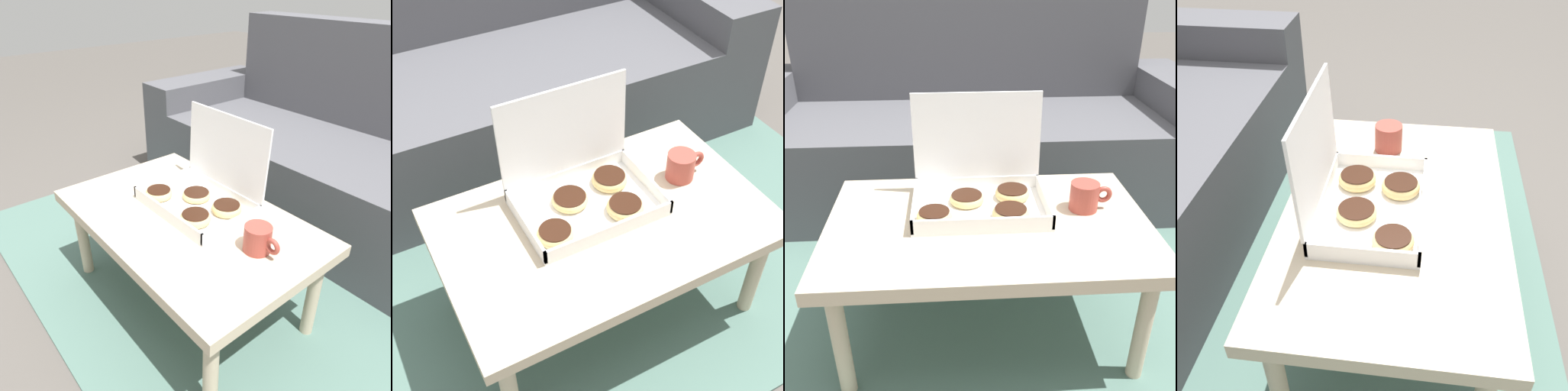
{
  "view_description": "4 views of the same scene",
  "coord_description": "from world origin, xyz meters",
  "views": [
    {
      "loc": [
        0.88,
        -0.85,
        1.11
      ],
      "look_at": [
        -0.02,
        -0.11,
        0.44
      ],
      "focal_mm": 35.0,
      "sensor_mm": 36.0,
      "label": 1
    },
    {
      "loc": [
        -0.54,
        -1.08,
        1.47
      ],
      "look_at": [
        -0.02,
        -0.11,
        0.44
      ],
      "focal_mm": 50.0,
      "sensor_mm": 36.0,
      "label": 2
    },
    {
      "loc": [
        -0.1,
        -1.28,
        1.06
      ],
      "look_at": [
        -0.02,
        -0.11,
        0.44
      ],
      "focal_mm": 42.0,
      "sensor_mm": 36.0,
      "label": 3
    },
    {
      "loc": [
        -0.93,
        -0.23,
        1.16
      ],
      "look_at": [
        -0.02,
        -0.11,
        0.44
      ],
      "focal_mm": 42.0,
      "sensor_mm": 36.0,
      "label": 4
    }
  ],
  "objects": [
    {
      "name": "area_rug",
      "position": [
        0.0,
        0.3,
        0.01
      ],
      "size": [
        2.29,
        1.93,
        0.01
      ],
      "primitive_type": "cube",
      "color": "#4C6B60",
      "rests_on": "ground_plane"
    },
    {
      "name": "ground_plane",
      "position": [
        0.0,
        0.0,
        0.0
      ],
      "size": [
        12.0,
        12.0,
        0.0
      ],
      "primitive_type": "plane",
      "color": "#514C47"
    },
    {
      "name": "coffee_table",
      "position": [
        0.0,
        -0.17,
        0.35
      ],
      "size": [
        0.91,
        0.58,
        0.39
      ],
      "color": "#C6B293",
      "rests_on": "ground_plane"
    },
    {
      "name": "pastry_box",
      "position": [
        -0.01,
        -0.09,
        0.45
      ],
      "size": [
        0.39,
        0.28,
        0.31
      ],
      "color": "white",
      "rests_on": "coffee_table"
    },
    {
      "name": "coffee_mug",
      "position": [
        0.29,
        -0.13,
        0.44
      ],
      "size": [
        0.12,
        0.08,
        0.08
      ],
      "color": "#993D33",
      "rests_on": "coffee_table"
    }
  ]
}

